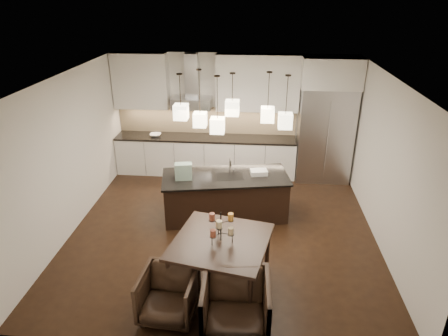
# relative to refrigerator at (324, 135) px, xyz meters

# --- Properties ---
(floor) EXTENTS (5.50, 5.50, 0.02)m
(floor) POSITION_rel_refrigerator_xyz_m (-2.10, -2.38, -1.08)
(floor) COLOR black
(floor) RESTS_ON ground
(ceiling) EXTENTS (5.50, 5.50, 0.02)m
(ceiling) POSITION_rel_refrigerator_xyz_m (-2.10, -2.38, 1.73)
(ceiling) COLOR white
(ceiling) RESTS_ON wall_back
(wall_back) EXTENTS (5.50, 0.02, 2.80)m
(wall_back) POSITION_rel_refrigerator_xyz_m (-2.10, 0.38, 0.32)
(wall_back) COLOR silver
(wall_back) RESTS_ON ground
(wall_front) EXTENTS (5.50, 0.02, 2.80)m
(wall_front) POSITION_rel_refrigerator_xyz_m (-2.10, -5.14, 0.32)
(wall_front) COLOR silver
(wall_front) RESTS_ON ground
(wall_left) EXTENTS (0.02, 5.50, 2.80)m
(wall_left) POSITION_rel_refrigerator_xyz_m (-4.86, -2.38, 0.32)
(wall_left) COLOR silver
(wall_left) RESTS_ON ground
(wall_right) EXTENTS (0.02, 5.50, 2.80)m
(wall_right) POSITION_rel_refrigerator_xyz_m (0.66, -2.38, 0.32)
(wall_right) COLOR silver
(wall_right) RESTS_ON ground
(refrigerator) EXTENTS (1.20, 0.72, 2.15)m
(refrigerator) POSITION_rel_refrigerator_xyz_m (0.00, 0.00, 0.00)
(refrigerator) COLOR #B7B7BA
(refrigerator) RESTS_ON floor
(fridge_panel) EXTENTS (1.26, 0.72, 0.65)m
(fridge_panel) POSITION_rel_refrigerator_xyz_m (0.00, 0.00, 1.40)
(fridge_panel) COLOR silver
(fridge_panel) RESTS_ON refrigerator
(lower_cabinets) EXTENTS (4.21, 0.62, 0.88)m
(lower_cabinets) POSITION_rel_refrigerator_xyz_m (-2.73, 0.05, -0.64)
(lower_cabinets) COLOR silver
(lower_cabinets) RESTS_ON floor
(countertop) EXTENTS (4.21, 0.66, 0.04)m
(countertop) POSITION_rel_refrigerator_xyz_m (-2.73, 0.05, -0.17)
(countertop) COLOR black
(countertop) RESTS_ON lower_cabinets
(backsplash) EXTENTS (4.21, 0.02, 0.63)m
(backsplash) POSITION_rel_refrigerator_xyz_m (-2.73, 0.35, 0.16)
(backsplash) COLOR #D3BA8D
(backsplash) RESTS_ON countertop
(upper_cab_left) EXTENTS (1.25, 0.35, 1.25)m
(upper_cab_left) POSITION_rel_refrigerator_xyz_m (-4.20, 0.19, 1.10)
(upper_cab_left) COLOR silver
(upper_cab_left) RESTS_ON wall_back
(upper_cab_right) EXTENTS (1.85, 0.35, 1.25)m
(upper_cab_right) POSITION_rel_refrigerator_xyz_m (-1.55, 0.19, 1.10)
(upper_cab_right) COLOR silver
(upper_cab_right) RESTS_ON wall_back
(hood_canopy) EXTENTS (0.90, 0.52, 0.24)m
(hood_canopy) POSITION_rel_refrigerator_xyz_m (-3.03, 0.10, 0.65)
(hood_canopy) COLOR #B7B7BA
(hood_canopy) RESTS_ON wall_back
(hood_chimney) EXTENTS (0.30, 0.28, 0.96)m
(hood_chimney) POSITION_rel_refrigerator_xyz_m (-3.03, 0.21, 1.24)
(hood_chimney) COLOR #B7B7BA
(hood_chimney) RESTS_ON hood_canopy
(fruit_bowl) EXTENTS (0.27, 0.27, 0.06)m
(fruit_bowl) POSITION_rel_refrigerator_xyz_m (-3.90, 0.00, -0.12)
(fruit_bowl) COLOR silver
(fruit_bowl) RESTS_ON countertop
(island_body) EXTENTS (2.44, 1.32, 0.81)m
(island_body) POSITION_rel_refrigerator_xyz_m (-2.10, -1.89, -0.67)
(island_body) COLOR black
(island_body) RESTS_ON floor
(island_top) EXTENTS (2.52, 1.40, 0.04)m
(island_top) POSITION_rel_refrigerator_xyz_m (-2.10, -1.89, -0.24)
(island_top) COLOR black
(island_top) RESTS_ON island_body
(faucet) EXTENTS (0.13, 0.23, 0.35)m
(faucet) POSITION_rel_refrigerator_xyz_m (-2.02, -1.78, -0.05)
(faucet) COLOR silver
(faucet) RESTS_ON island_top
(tote_bag) EXTENTS (0.34, 0.22, 0.31)m
(tote_bag) POSITION_rel_refrigerator_xyz_m (-2.86, -2.08, -0.07)
(tote_bag) COLOR #225D39
(tote_bag) RESTS_ON island_top
(food_container) EXTENTS (0.35, 0.27, 0.09)m
(food_container) POSITION_rel_refrigerator_xyz_m (-1.47, -1.76, -0.18)
(food_container) COLOR silver
(food_container) RESTS_ON island_top
(dining_table) EXTENTS (1.57, 1.57, 0.79)m
(dining_table) POSITION_rel_refrigerator_xyz_m (-2.00, -3.92, -0.68)
(dining_table) COLOR black
(dining_table) RESTS_ON floor
(candelabra) EXTENTS (0.45, 0.45, 0.47)m
(candelabra) POSITION_rel_refrigerator_xyz_m (-2.00, -3.92, -0.05)
(candelabra) COLOR black
(candelabra) RESTS_ON dining_table
(candle_a) EXTENTS (0.10, 0.10, 0.11)m
(candle_a) POSITION_rel_refrigerator_xyz_m (-1.85, -3.95, -0.09)
(candle_a) COLOR beige
(candle_a) RESTS_ON candelabra
(candle_b) EXTENTS (0.10, 0.10, 0.11)m
(candle_b) POSITION_rel_refrigerator_xyz_m (-2.04, -3.78, -0.09)
(candle_b) COLOR gold
(candle_b) RESTS_ON candelabra
(candle_c) EXTENTS (0.10, 0.10, 0.11)m
(candle_c) POSITION_rel_refrigerator_xyz_m (-2.10, -4.03, -0.09)
(candle_c) COLOR #9F4E39
(candle_c) RESTS_ON candelabra
(candle_d) EXTENTS (0.10, 0.10, 0.11)m
(candle_d) POSITION_rel_refrigerator_xyz_m (-1.86, -3.85, 0.08)
(candle_d) COLOR gold
(candle_d) RESTS_ON candelabra
(candle_e) EXTENTS (0.10, 0.10, 0.11)m
(candle_e) POSITION_rel_refrigerator_xyz_m (-2.13, -3.87, 0.08)
(candle_e) COLOR #9F4E39
(candle_e) RESTS_ON candelabra
(candle_f) EXTENTS (0.10, 0.10, 0.11)m
(candle_f) POSITION_rel_refrigerator_xyz_m (-2.01, -4.06, 0.08)
(candle_f) COLOR beige
(candle_f) RESTS_ON candelabra
(armchair_left) EXTENTS (0.79, 0.81, 0.68)m
(armchair_left) POSITION_rel_refrigerator_xyz_m (-2.65, -4.59, -0.73)
(armchair_left) COLOR black
(armchair_left) RESTS_ON floor
(armchair_right) EXTENTS (0.88, 0.91, 0.80)m
(armchair_right) POSITION_rel_refrigerator_xyz_m (-1.73, -4.79, -0.67)
(armchair_right) COLOR black
(armchair_right) RESTS_ON floor
(pendant_a) EXTENTS (0.24, 0.24, 0.26)m
(pendant_a) POSITION_rel_refrigerator_xyz_m (-2.86, -2.05, 1.06)
(pendant_a) COLOR #FBEDC0
(pendant_a) RESTS_ON ceiling
(pendant_b) EXTENTS (0.24, 0.24, 0.26)m
(pendant_b) POSITION_rel_refrigerator_xyz_m (-2.59, -1.63, 0.79)
(pendant_b) COLOR #FBEDC0
(pendant_b) RESTS_ON ceiling
(pendant_c) EXTENTS (0.24, 0.24, 0.26)m
(pendant_c) POSITION_rel_refrigerator_xyz_m (-1.98, -1.90, 1.11)
(pendant_c) COLOR #FBEDC0
(pendant_c) RESTS_ON ceiling
(pendant_d) EXTENTS (0.24, 0.24, 0.26)m
(pendant_d) POSITION_rel_refrigerator_xyz_m (-1.35, -1.75, 0.96)
(pendant_d) COLOR #FBEDC0
(pendant_d) RESTS_ON ceiling
(pendant_e) EXTENTS (0.24, 0.24, 0.26)m
(pendant_e) POSITION_rel_refrigerator_xyz_m (-1.05, -2.01, 0.93)
(pendant_e) COLOR #FBEDC0
(pendant_e) RESTS_ON ceiling
(pendant_f) EXTENTS (0.24, 0.24, 0.26)m
(pendant_f) POSITION_rel_refrigerator_xyz_m (-2.22, -2.15, 0.87)
(pendant_f) COLOR #FBEDC0
(pendant_f) RESTS_ON ceiling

